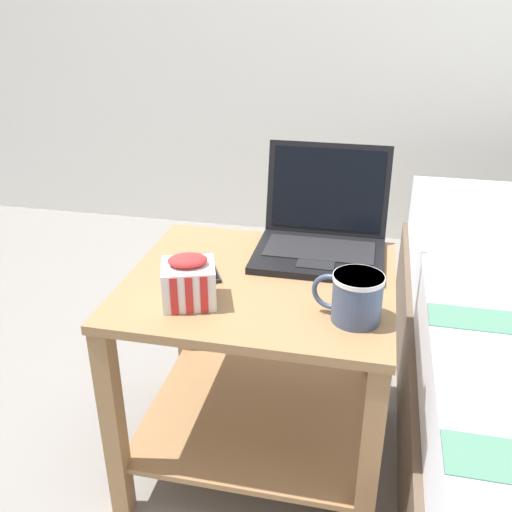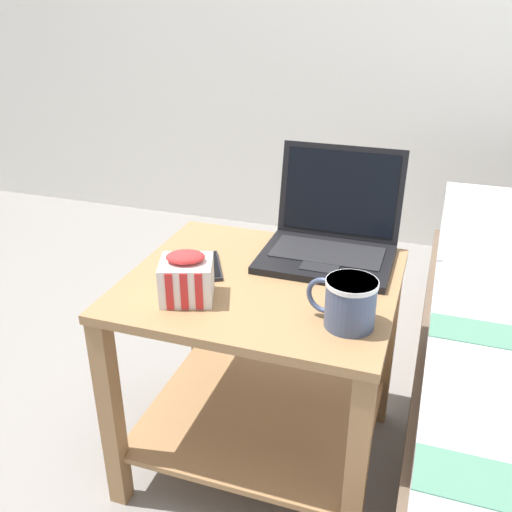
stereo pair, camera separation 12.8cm
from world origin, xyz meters
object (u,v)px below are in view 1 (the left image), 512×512
(laptop, at_px, (322,233))
(cell_phone, at_px, (200,269))
(snack_bag, at_px, (189,281))
(mug_front_left, at_px, (356,295))

(laptop, height_order, cell_phone, laptop)
(snack_bag, bearing_deg, mug_front_left, 0.46)
(laptop, xyz_separation_m, snack_bag, (-0.25, -0.33, -0.00))
(laptop, xyz_separation_m, mug_front_left, (0.11, -0.32, 0.01))
(snack_bag, bearing_deg, cell_phone, 98.42)
(mug_front_left, bearing_deg, laptop, 108.12)
(laptop, distance_m, cell_phone, 0.33)
(mug_front_left, height_order, snack_bag, snack_bag)
(laptop, relative_size, mug_front_left, 2.18)
(snack_bag, bearing_deg, laptop, 52.22)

